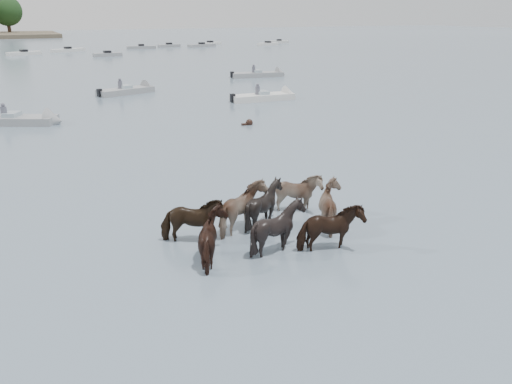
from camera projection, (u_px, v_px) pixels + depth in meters
name	position (u px, v px, depth m)	size (l,w,h in m)	color
ground	(210.00, 250.00, 14.40)	(400.00, 400.00, 0.00)	slate
pony_herd	(270.00, 217.00, 15.08)	(6.19, 4.35, 1.69)	black
swimming_pony	(249.00, 123.00, 30.36)	(0.72, 0.44, 0.44)	black
motorboat_b	(25.00, 120.00, 30.50)	(5.75, 3.94, 1.92)	gray
motorboat_c	(133.00, 90.00, 42.30)	(5.40, 3.14, 1.92)	gray
motorboat_d	(271.00, 97.00, 39.05)	(5.59, 1.79, 1.92)	silver
motorboat_e	(264.00, 74.00, 53.03)	(6.17, 2.41, 1.92)	gray
distant_flotilla	(29.00, 52.00, 82.39)	(104.70, 25.41, 0.93)	silver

